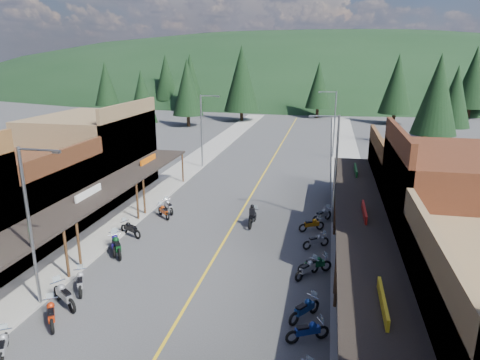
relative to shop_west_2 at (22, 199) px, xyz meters
The scene contains 43 objects.
ground 14.09m from the shop_west_2, ahead, with size 220.00×220.00×0.00m, color #38383A.
centerline 23.03m from the shop_west_2, 53.07° to the left, with size 0.15×90.00×0.01m, color gold.
sidewalk_west 19.14m from the shop_west_2, 74.56° to the left, with size 3.40×94.00×0.15m, color gray.
sidewalk_east 29.07m from the shop_west_2, 39.18° to the left, with size 3.40×94.00×0.15m, color gray.
shop_west_2 is the anchor object (origin of this frame).
shop_west_3 9.65m from the shop_west_2, 90.18° to the left, with size 10.90×10.20×8.20m.
shop_east_2 27.55m from the shop_west_2, ahead, with size 10.90×9.00×8.20m.
shop_east_3 29.13m from the shop_west_2, 19.24° to the left, with size 10.90×10.20×6.20m.
streetlight_0 10.45m from the shop_west_2, 48.55° to the right, with size 2.16×0.18×8.00m.
streetlight_1 21.50m from the shop_west_2, 71.48° to the left, with size 2.16×0.18×8.00m.
streetlight_2 21.73m from the shop_west_2, 16.92° to the left, with size 2.16×0.18×8.00m.
streetlight_3 35.12m from the shop_west_2, 53.81° to the left, with size 2.16×0.18×8.00m.
ridge_hill 134.03m from the shop_west_2, 84.11° to the left, with size 310.00×140.00×60.00m, color black.
pine_0 65.88m from the shop_west_2, 113.52° to the left, with size 5.04×5.04×11.00m.
pine_1 69.22m from the shop_west_2, 98.53° to the left, with size 5.88×5.88×12.50m.
pine_2 56.69m from the shop_west_2, 86.19° to the left, with size 6.72×6.72×14.00m.
pine_3 66.82m from the shop_west_2, 74.57° to the left, with size 5.04×5.04×11.00m.
pine_4 66.55m from the shop_west_2, 61.42° to the left, with size 5.88×5.88×12.50m.
pine_5 85.16m from the shop_west_2, 55.81° to the left, with size 6.72×6.72×14.00m.
pine_7 76.65m from the shop_west_2, 103.80° to the left, with size 5.88×5.88×12.50m.
pine_8 39.33m from the shop_west_2, 102.15° to the left, with size 4.48×4.48×10.00m.
pine_9 57.58m from the shop_west_2, 48.91° to the left, with size 4.93×4.93×10.80m.
pine_10 48.67m from the shop_west_2, 95.02° to the left, with size 5.38×5.38×11.60m.
pine_11 49.79m from the shop_west_2, 47.08° to the left, with size 5.82×5.82×12.40m.
bike_west_3 13.86m from the shop_west_2, 56.13° to the right, with size 0.64×1.91×1.09m, color #A0A1A6, non-canonical shape.
bike_west_4 12.36m from the shop_west_2, 47.65° to the right, with size 0.70×2.10×1.20m, color #BB2C0D, non-canonical shape.
bike_west_5 11.11m from the shop_west_2, 43.68° to the right, with size 0.77×2.31×1.32m, color gray, non-canonical shape.
bike_west_6 10.17m from the shop_west_2, 37.64° to the right, with size 0.68×2.05×1.17m, color #A3A2A8, non-canonical shape.
bike_west_7 8.17m from the shop_west_2, 13.02° to the right, with size 0.78×2.33×1.33m, color #0B3B18, non-canonical shape.
bike_west_8 7.78m from the shop_west_2, 10.74° to the right, with size 0.76×2.28×1.30m, color navy, non-canonical shape.
bike_west_9 7.61m from the shop_west_2, ahead, with size 0.68×2.04×1.16m, color black, non-canonical shape.
bike_west_10 9.74m from the shop_west_2, 30.81° to the left, with size 0.64×1.91×1.09m, color #A6370B, non-canonical shape.
bike_west_11 10.33m from the shop_west_2, 36.36° to the left, with size 0.65×1.96×1.12m, color #ACABB1, non-canonical shape.
bike_east_5 21.38m from the shop_west_2, 21.70° to the right, with size 0.65×1.95×1.11m, color navy, non-canonical shape.
bike_east_6 20.62m from the shop_west_2, 17.76° to the right, with size 0.69×2.06×1.17m, color navy, non-canonical shape.
bike_east_7 19.68m from the shop_west_2, ahead, with size 0.65×1.96×1.12m, color #9C9CA1, non-canonical shape.
bike_east_8 20.00m from the shop_west_2, ahead, with size 0.67×2.02×1.15m, color #0D4422, non-canonical shape.
bike_east_9 19.97m from the shop_west_2, ahead, with size 0.63×1.88×1.07m, color gray, non-canonical shape.
bike_east_10 20.01m from the shop_west_2, 13.14° to the left, with size 0.63×1.89×1.08m, color #BE6D0D, non-canonical shape.
bike_east_11 21.14m from the shop_west_2, 17.71° to the left, with size 0.70×2.09×1.19m, color #98999D, non-canonical shape.
rider_on_bike 15.94m from the shop_west_2, 17.33° to the left, with size 0.82×2.26×1.70m.
pedestrian_east_a 23.79m from the shop_west_2, 19.26° to the right, with size 0.64×0.42×1.77m, color black.
pedestrian_east_b 23.74m from the shop_west_2, 24.72° to the left, with size 0.78×0.45×1.60m, color brown.
Camera 1 is at (6.41, -22.28, 11.84)m, focal length 32.00 mm.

